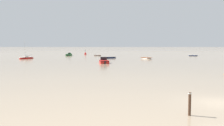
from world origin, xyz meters
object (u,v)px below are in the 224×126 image
rowboat_moored_6 (146,58)px  channel_buoy (85,53)px  sailboat_moored_0 (26,58)px  rowboat_moored_4 (98,56)px  motorboat_moored_0 (104,62)px  mooring_post_near (190,104)px  rowboat_moored_5 (193,56)px  motorboat_moored_1 (69,55)px  rowboat_moored_2 (110,58)px

rowboat_moored_6 → channel_buoy: 40.48m
sailboat_moored_0 → rowboat_moored_4: bearing=166.6°
motorboat_moored_0 → mooring_post_near: mooring_post_near is taller
rowboat_moored_4 → rowboat_moored_6: 25.74m
rowboat_moored_5 → mooring_post_near: bearing=83.2°
motorboat_moored_1 → rowboat_moored_2: bearing=-141.2°
rowboat_moored_5 → rowboat_moored_6: size_ratio=0.81×
sailboat_moored_0 → channel_buoy: size_ratio=2.53×
rowboat_moored_6 → mooring_post_near: mooring_post_near is taller
sailboat_moored_0 → mooring_post_near: size_ratio=3.54×
motorboat_moored_0 → rowboat_moored_4: 36.45m
motorboat_moored_1 → channel_buoy: 12.14m
rowboat_moored_2 → rowboat_moored_5: bearing=3.8°
rowboat_moored_2 → mooring_post_near: size_ratio=2.57×
motorboat_moored_0 → sailboat_moored_0: size_ratio=1.00×
rowboat_moored_6 → mooring_post_near: bearing=141.8°
motorboat_moored_1 → rowboat_moored_6: size_ratio=1.25×
motorboat_moored_1 → sailboat_moored_0: (-8.87, -22.54, -0.00)m
rowboat_moored_5 → mooring_post_near: mooring_post_near is taller
motorboat_moored_1 → rowboat_moored_6: bearing=-131.1°
rowboat_moored_5 → rowboat_moored_6: rowboat_moored_6 is taller
rowboat_moored_6 → sailboat_moored_0: bearing=56.1°
rowboat_moored_6 → sailboat_moored_0: sailboat_moored_0 is taller
rowboat_moored_2 → sailboat_moored_0: bearing=162.9°
motorboat_moored_0 → rowboat_moored_4: size_ratio=1.88×
rowboat_moored_4 → mooring_post_near: size_ratio=1.88×
motorboat_moored_0 → sailboat_moored_0: sailboat_moored_0 is taller
sailboat_moored_0 → rowboat_moored_6: bearing=122.6°
motorboat_moored_0 → channel_buoy: 50.96m
rowboat_moored_4 → channel_buoy: channel_buoy is taller
motorboat_moored_1 → channel_buoy: channel_buoy is taller
channel_buoy → mooring_post_near: channel_buoy is taller
rowboat_moored_6 → sailboat_moored_0: (-36.90, -0.36, 0.06)m
channel_buoy → rowboat_moored_6: bearing=-55.2°
rowboat_moored_4 → rowboat_moored_6: (16.60, -19.67, 0.06)m
sailboat_moored_0 → mooring_post_near: 69.58m
motorboat_moored_1 → mooring_post_near: size_ratio=3.39×
rowboat_moored_2 → rowboat_moored_5: (31.36, 17.18, -0.02)m
rowboat_moored_2 → mooring_post_near: mooring_post_near is taller
rowboat_moored_5 → mooring_post_near: 85.48m
channel_buoy → rowboat_moored_2: bearing=-68.4°
rowboat_moored_2 → rowboat_moored_4: 17.38m
motorboat_moored_1 → mooring_post_near: bearing=-166.7°
rowboat_moored_2 → rowboat_moored_6: (11.19, -3.15, 0.02)m
rowboat_moored_4 → rowboat_moored_6: rowboat_moored_6 is taller
rowboat_moored_2 → sailboat_moored_0: 25.95m
rowboat_moored_5 → channel_buoy: (-43.25, 12.93, 0.31)m
rowboat_moored_2 → channel_buoy: size_ratio=1.84×
sailboat_moored_0 → channel_buoy: bearing=-170.3°
motorboat_moored_0 → channel_buoy: (-11.00, 49.76, 0.14)m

